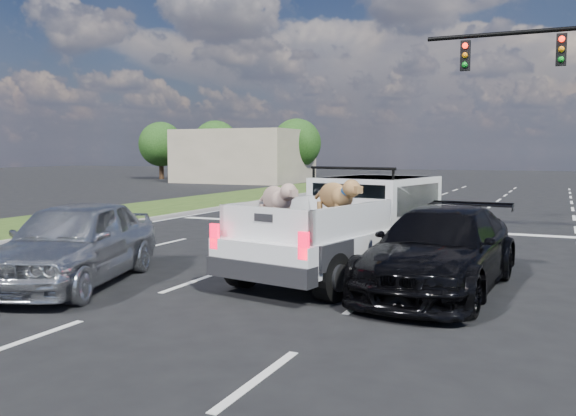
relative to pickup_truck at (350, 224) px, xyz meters
name	(u,v)px	position (x,y,z in m)	size (l,w,h in m)	color
ground	(272,291)	(-0.75, -2.20, -1.04)	(160.00, 160.00, 0.00)	black
road_markings	(374,242)	(-0.75, 4.36, -1.03)	(17.75, 60.00, 0.01)	silver
grass_median_left	(51,223)	(-12.25, 3.80, -0.99)	(5.00, 60.00, 0.10)	#233E13
curb_left	(106,226)	(-9.80, 3.80, -0.97)	(0.15, 60.00, 0.14)	gray
building_left	(244,156)	(-20.75, 33.80, 1.16)	(10.00, 8.00, 4.40)	tan
tree_far_a	(161,144)	(-30.75, 35.80, 2.25)	(4.20, 4.20, 5.40)	#332114
tree_far_b	(216,144)	(-24.75, 35.80, 2.25)	(4.20, 4.20, 5.40)	#332114
tree_far_c	(297,143)	(-16.75, 35.80, 2.25)	(4.20, 4.20, 5.40)	#332114
pickup_truck	(350,224)	(0.00, 0.00, 0.00)	(3.23, 6.25, 2.23)	black
silver_sedan	(74,242)	(-4.47, -3.23, -0.23)	(1.92, 4.78, 1.63)	#BABCC1
black_coupe	(440,250)	(2.03, -0.91, -0.28)	(2.12, 5.22, 1.52)	black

